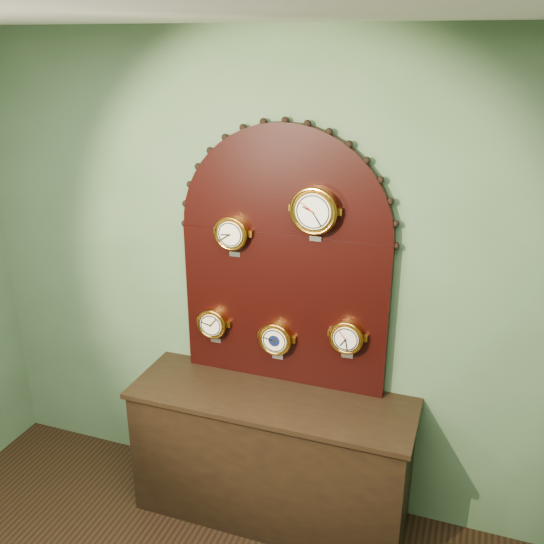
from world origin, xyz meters
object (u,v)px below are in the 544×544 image
at_px(shop_counter, 271,458).
at_px(hygrometer, 213,323).
at_px(barometer, 276,338).
at_px(display_board, 284,252).
at_px(tide_clock, 347,337).
at_px(roman_clock, 232,233).
at_px(arabic_clock, 314,210).

relative_size(shop_counter, hygrometer, 6.81).
xyz_separation_m(shop_counter, barometer, (-0.02, 0.15, 0.72)).
bearing_deg(hygrometer, display_board, 8.86).
distance_m(barometer, tide_clock, 0.42).
relative_size(display_board, roman_clock, 6.20).
relative_size(display_board, arabic_clock, 5.00).
height_order(arabic_clock, hygrometer, arabic_clock).
bearing_deg(tide_clock, roman_clock, -179.99).
bearing_deg(tide_clock, shop_counter, -158.33).
bearing_deg(shop_counter, tide_clock, 21.67).
bearing_deg(hygrometer, tide_clock, -0.02).
relative_size(shop_counter, arabic_clock, 5.23).
xyz_separation_m(display_board, barometer, (-0.02, -0.07, -0.51)).
xyz_separation_m(hygrometer, barometer, (0.40, -0.00, -0.03)).
distance_m(shop_counter, tide_clock, 0.90).
relative_size(display_board, hygrometer, 6.51).
height_order(shop_counter, hygrometer, hygrometer).
xyz_separation_m(shop_counter, hygrometer, (-0.42, 0.15, 0.75)).
distance_m(shop_counter, roman_clock, 1.36).
distance_m(display_board, tide_clock, 0.58).
xyz_separation_m(arabic_clock, tide_clock, (0.20, 0.00, -0.70)).
bearing_deg(roman_clock, tide_clock, 0.01).
bearing_deg(barometer, hygrometer, 179.92).
xyz_separation_m(shop_counter, arabic_clock, (0.19, 0.15, 1.50)).
bearing_deg(roman_clock, arabic_clock, -0.19).
bearing_deg(roman_clock, hygrometer, 179.86).
distance_m(display_board, roman_clock, 0.31).
height_order(roman_clock, barometer, roman_clock).
relative_size(roman_clock, tide_clock, 1.02).
xyz_separation_m(roman_clock, tide_clock, (0.67, 0.00, -0.53)).
xyz_separation_m(display_board, roman_clock, (-0.28, -0.07, 0.10)).
relative_size(roman_clock, arabic_clock, 0.81).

